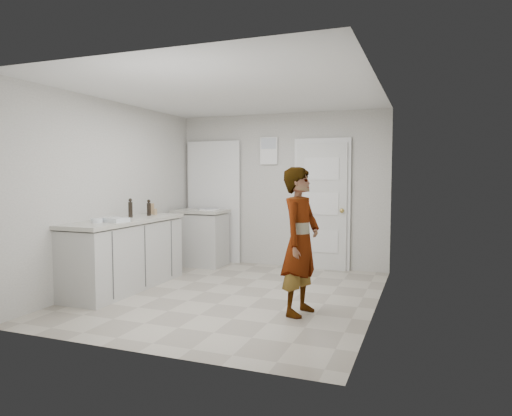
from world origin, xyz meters
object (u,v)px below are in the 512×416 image
at_px(baking_dish, 115,220).
at_px(egg_bowl, 97,220).
at_px(oil_cruet_a, 149,208).
at_px(oil_cruet_b, 130,208).
at_px(person, 300,241).
at_px(cake_mix_box, 151,209).
at_px(spice_jar, 155,212).

xyz_separation_m(baking_dish, egg_bowl, (-0.15, -0.15, 0.00)).
xyz_separation_m(oil_cruet_a, oil_cruet_b, (-0.08, -0.32, 0.01)).
xyz_separation_m(oil_cruet_a, egg_bowl, (-0.05, -1.03, -0.08)).
bearing_deg(oil_cruet_b, person, -10.65).
bearing_deg(baking_dish, cake_mix_box, 101.43).
xyz_separation_m(person, spice_jar, (-2.43, 0.94, 0.18)).
relative_size(spice_jar, oil_cruet_a, 0.39).
height_order(oil_cruet_a, baking_dish, oil_cruet_a).
distance_m(person, spice_jar, 2.61).
relative_size(cake_mix_box, oil_cruet_a, 0.69).
distance_m(person, cake_mix_box, 2.76).
height_order(oil_cruet_a, egg_bowl, oil_cruet_a).
height_order(spice_jar, egg_bowl, spice_jar).
xyz_separation_m(person, oil_cruet_a, (-2.43, 0.79, 0.24)).
bearing_deg(egg_bowl, spice_jar, 87.40).
xyz_separation_m(spice_jar, oil_cruet_b, (-0.09, -0.47, 0.08)).
xyz_separation_m(person, oil_cruet_b, (-2.52, 0.47, 0.26)).
height_order(person, egg_bowl, person).
bearing_deg(person, cake_mix_box, 79.09).
relative_size(person, baking_dish, 4.60).
relative_size(oil_cruet_a, baking_dish, 0.67).
height_order(oil_cruet_b, baking_dish, oil_cruet_b).
height_order(person, oil_cruet_a, person).
bearing_deg(egg_bowl, person, 5.62).
height_order(person, cake_mix_box, person).
relative_size(person, spice_jar, 17.77).
distance_m(oil_cruet_a, oil_cruet_b, 0.33).
relative_size(person, cake_mix_box, 9.99).
xyz_separation_m(oil_cruet_b, baking_dish, (0.18, -0.56, -0.10)).
distance_m(baking_dish, egg_bowl, 0.22).
bearing_deg(baking_dish, spice_jar, 95.43).
relative_size(baking_dish, egg_bowl, 2.41).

